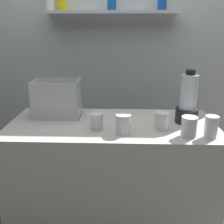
% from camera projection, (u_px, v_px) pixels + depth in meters
% --- Properties ---
extents(counter, '(1.40, 0.64, 0.90)m').
position_uv_depth(counter, '(112.00, 181.00, 1.93)').
color(counter, beige).
rests_on(counter, ground_plane).
extents(back_wall_unit, '(2.60, 0.24, 2.50)m').
position_uv_depth(back_wall_unit, '(115.00, 56.00, 2.40)').
color(back_wall_unit, silver).
rests_on(back_wall_unit, ground_plane).
extents(carrot_display_bin, '(0.33, 0.20, 0.26)m').
position_uv_depth(carrot_display_bin, '(57.00, 105.00, 1.90)').
color(carrot_display_bin, white).
rests_on(carrot_display_bin, counter).
extents(blender_pitcher, '(0.15, 0.15, 0.36)m').
position_uv_depth(blender_pitcher, '(188.00, 102.00, 1.76)').
color(blender_pitcher, black).
rests_on(blender_pitcher, counter).
extents(juice_cup_carrot_far_left, '(0.08, 0.08, 0.11)m').
position_uv_depth(juice_cup_carrot_far_left, '(97.00, 122.00, 1.67)').
color(juice_cup_carrot_far_left, white).
rests_on(juice_cup_carrot_far_left, counter).
extents(juice_cup_pomegranate_left, '(0.10, 0.10, 0.12)m').
position_uv_depth(juice_cup_pomegranate_left, '(123.00, 125.00, 1.61)').
color(juice_cup_pomegranate_left, white).
rests_on(juice_cup_pomegranate_left, counter).
extents(juice_cup_pomegranate_middle, '(0.10, 0.10, 0.11)m').
position_uv_depth(juice_cup_pomegranate_middle, '(162.00, 122.00, 1.68)').
color(juice_cup_pomegranate_middle, white).
rests_on(juice_cup_pomegranate_middle, counter).
extents(juice_cup_beet_right, '(0.10, 0.10, 0.12)m').
position_uv_depth(juice_cup_beet_right, '(189.00, 128.00, 1.56)').
color(juice_cup_beet_right, white).
rests_on(juice_cup_beet_right, counter).
extents(juice_cup_mango_far_right, '(0.08, 0.08, 0.13)m').
position_uv_depth(juice_cup_mango_far_right, '(211.00, 128.00, 1.54)').
color(juice_cup_mango_far_right, white).
rests_on(juice_cup_mango_far_right, counter).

